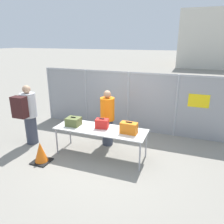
% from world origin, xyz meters
% --- Properties ---
extents(ground_plane, '(120.00, 120.00, 0.00)m').
position_xyz_m(ground_plane, '(0.00, 0.00, 0.00)').
color(ground_plane, gray).
extents(fence_section, '(6.32, 0.07, 1.98)m').
position_xyz_m(fence_section, '(0.02, 1.91, 1.04)').
color(fence_section, '#9EA0A5').
rests_on(fence_section, ground_plane).
extents(inspection_table, '(2.40, 0.80, 0.77)m').
position_xyz_m(inspection_table, '(-0.13, -0.09, 0.72)').
color(inspection_table, silver).
rests_on(inspection_table, ground_plane).
extents(suitcase_olive, '(0.37, 0.32, 0.24)m').
position_xyz_m(suitcase_olive, '(-0.90, -0.13, 0.88)').
color(suitcase_olive, '#566033').
rests_on(suitcase_olive, inspection_table).
extents(suitcase_red, '(0.36, 0.27, 0.27)m').
position_xyz_m(suitcase_red, '(-0.12, -0.03, 0.89)').
color(suitcase_red, red).
rests_on(suitcase_red, inspection_table).
extents(suitcase_orange, '(0.42, 0.23, 0.30)m').
position_xyz_m(suitcase_orange, '(0.63, -0.11, 0.91)').
color(suitcase_orange, orange).
rests_on(suitcase_orange, inspection_table).
extents(traveler_hooded, '(0.44, 0.67, 1.76)m').
position_xyz_m(traveler_hooded, '(-2.35, -0.19, 0.97)').
color(traveler_hooded, '#383D4C').
rests_on(traveler_hooded, ground_plane).
extents(security_worker_near, '(0.40, 0.40, 1.63)m').
position_xyz_m(security_worker_near, '(-0.21, 0.58, 0.84)').
color(security_worker_near, '#383D4C').
rests_on(security_worker_near, ground_plane).
extents(utility_trailer, '(4.24, 2.01, 0.71)m').
position_xyz_m(utility_trailer, '(0.73, 3.75, 0.42)').
color(utility_trailer, '#B2B2B7').
rests_on(utility_trailer, ground_plane).
extents(traffic_cone, '(0.44, 0.44, 0.55)m').
position_xyz_m(traffic_cone, '(-1.41, -0.94, 0.25)').
color(traffic_cone, black).
rests_on(traffic_cone, ground_plane).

